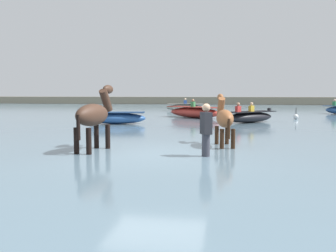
{
  "coord_description": "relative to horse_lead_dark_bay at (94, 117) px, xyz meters",
  "views": [
    {
      "loc": [
        1.79,
        -9.25,
        1.89
      ],
      "look_at": [
        -0.07,
        2.29,
        0.83
      ],
      "focal_mm": 39.39,
      "sensor_mm": 36.0,
      "label": 1
    }
  ],
  "objects": [
    {
      "name": "water_surface",
      "position": [
        1.74,
        9.83,
        -1.08
      ],
      "size": [
        90.0,
        90.0,
        0.33
      ],
      "primitive_type": "cube",
      "color": "slate",
      "rests_on": "ground"
    },
    {
      "name": "boat_mid_outer",
      "position": [
        -0.03,
        22.03,
        -0.61
      ],
      "size": [
        3.33,
        1.59,
        1.09
      ],
      "color": "#B2AD9E",
      "rests_on": "water_surface"
    },
    {
      "name": "person_wading_close",
      "position": [
        3.03,
        -0.44,
        -0.38
      ],
      "size": [
        0.32,
        0.38,
        1.63
      ],
      "color": "#383842",
      "rests_on": "ground"
    },
    {
      "name": "boat_distant_east",
      "position": [
        1.5,
        13.54,
        -0.57
      ],
      "size": [
        3.85,
        3.23,
        1.17
      ],
      "color": "#BC382D",
      "rests_on": "water_surface"
    },
    {
      "name": "boat_mid_channel",
      "position": [
        -1.96,
        8.36,
        -0.62
      ],
      "size": [
        3.05,
        1.46,
        0.6
      ],
      "color": "#28518E",
      "rests_on": "water_surface"
    },
    {
      "name": "channel_buoy",
      "position": [
        7.56,
        13.29,
        -0.76
      ],
      "size": [
        0.29,
        0.29,
        0.67
      ],
      "color": "silver",
      "rests_on": "water_surface"
    },
    {
      "name": "horse_trailing_chestnut",
      "position": [
        3.45,
        1.43,
        -0.15
      ],
      "size": [
        0.68,
        1.72,
        1.86
      ],
      "color": "brown",
      "rests_on": "ground"
    },
    {
      "name": "horse_lead_dark_bay",
      "position": [
        0.0,
        0.0,
        0.0
      ],
      "size": [
        0.73,
        1.95,
        2.11
      ],
      "color": "#382319",
      "rests_on": "ground"
    },
    {
      "name": "ground_plane",
      "position": [
        1.74,
        -0.17,
        -1.25
      ],
      "size": [
        120.0,
        120.0,
        0.0
      ],
      "primitive_type": "plane",
      "color": "#666051"
    },
    {
      "name": "boat_distant_west",
      "position": [
        4.7,
        10.27,
        -0.62
      ],
      "size": [
        3.0,
        2.99,
        1.06
      ],
      "color": "black",
      "rests_on": "water_surface"
    },
    {
      "name": "far_shoreline",
      "position": [
        1.74,
        40.96,
        -0.59
      ],
      "size": [
        80.0,
        2.4,
        1.32
      ],
      "primitive_type": "cube",
      "color": "gray",
      "rests_on": "ground"
    }
  ]
}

